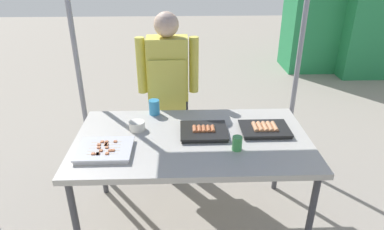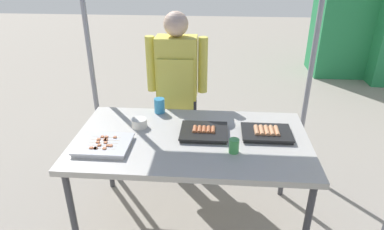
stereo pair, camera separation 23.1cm
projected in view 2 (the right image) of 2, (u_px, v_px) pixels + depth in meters
The scene contains 10 objects.
ground_plane at pixel (192, 221), 2.66m from camera, with size 18.00×18.00×0.00m, color gray.
stall_table at pixel (191, 145), 2.36m from camera, with size 1.60×0.90×0.75m.
tray_grilled_sausages at pixel (204, 132), 2.37m from camera, with size 0.33×0.28×0.05m.
tray_meat_skewers at pixel (104, 145), 2.22m from camera, with size 0.34×0.29×0.04m.
tray_pork_links at pixel (266, 133), 2.36m from camera, with size 0.34×0.25×0.05m.
condiment_bowl at pixel (139, 123), 2.46m from camera, with size 0.11×0.11×0.06m, color silver.
drink_cup_near_edge at pixel (159, 106), 2.67m from camera, with size 0.08×0.08×0.12m, color #338CBF.
drink_cup_by_wok at pixel (234, 146), 2.15m from camera, with size 0.06×0.06×0.09m, color #3F994C.
vendor_woman at pixel (177, 84), 2.95m from camera, with size 0.52×0.22×1.47m.
neighbor_stall_right at pixel (353, 14), 5.44m from camera, with size 1.10×0.79×1.95m.
Camera 2 is at (0.16, -2.02, 1.92)m, focal length 31.95 mm.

